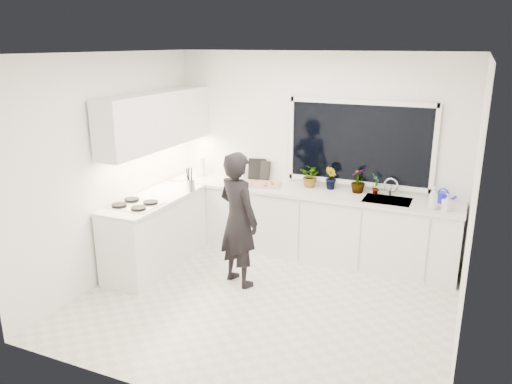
% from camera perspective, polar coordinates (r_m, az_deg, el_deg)
% --- Properties ---
extents(floor, '(4.00, 3.50, 0.02)m').
position_cam_1_polar(floor, '(5.75, 0.94, -12.55)').
color(floor, beige).
rests_on(floor, ground).
extents(wall_back, '(4.00, 0.02, 2.70)m').
position_cam_1_polar(wall_back, '(6.83, 6.76, 4.35)').
color(wall_back, white).
rests_on(wall_back, ground).
extents(wall_left, '(0.02, 3.50, 2.70)m').
position_cam_1_polar(wall_left, '(6.25, -16.25, 2.64)').
color(wall_left, white).
rests_on(wall_left, ground).
extents(wall_right, '(0.02, 3.50, 2.70)m').
position_cam_1_polar(wall_right, '(4.85, 23.50, -2.12)').
color(wall_right, white).
rests_on(wall_right, ground).
extents(ceiling, '(4.00, 3.50, 0.02)m').
position_cam_1_polar(ceiling, '(5.01, 1.09, 15.70)').
color(ceiling, white).
rests_on(ceiling, wall_back).
extents(window, '(1.80, 0.02, 1.00)m').
position_cam_1_polar(window, '(6.61, 11.72, 5.47)').
color(window, black).
rests_on(window, wall_back).
extents(base_cabinets_back, '(3.92, 0.58, 0.88)m').
position_cam_1_polar(base_cabinets_back, '(6.80, 5.72, -3.67)').
color(base_cabinets_back, white).
rests_on(base_cabinets_back, floor).
extents(base_cabinets_left, '(0.58, 1.60, 0.88)m').
position_cam_1_polar(base_cabinets_left, '(6.58, -11.39, -4.63)').
color(base_cabinets_left, white).
rests_on(base_cabinets_left, floor).
extents(countertop_back, '(3.94, 0.62, 0.04)m').
position_cam_1_polar(countertop_back, '(6.64, 5.81, 0.02)').
color(countertop_back, silver).
rests_on(countertop_back, base_cabinets_back).
extents(countertop_left, '(0.62, 1.60, 0.04)m').
position_cam_1_polar(countertop_left, '(6.43, -11.62, -0.81)').
color(countertop_left, silver).
rests_on(countertop_left, base_cabinets_left).
extents(upper_cabinets, '(0.34, 2.10, 0.70)m').
position_cam_1_polar(upper_cabinets, '(6.57, -11.21, 8.10)').
color(upper_cabinets, white).
rests_on(upper_cabinets, wall_left).
extents(sink, '(0.58, 0.42, 0.14)m').
position_cam_1_polar(sink, '(6.43, 14.75, -1.30)').
color(sink, silver).
rests_on(sink, countertop_back).
extents(faucet, '(0.03, 0.03, 0.22)m').
position_cam_1_polar(faucet, '(6.58, 15.14, 0.52)').
color(faucet, silver).
rests_on(faucet, countertop_back).
extents(stovetop, '(0.56, 0.48, 0.03)m').
position_cam_1_polar(stovetop, '(6.17, -13.65, -1.37)').
color(stovetop, black).
rests_on(stovetop, countertop_left).
extents(person, '(0.70, 0.59, 1.62)m').
position_cam_1_polar(person, '(5.85, -2.06, -3.16)').
color(person, black).
rests_on(person, floor).
extents(pizza_tray, '(0.51, 0.42, 0.03)m').
position_cam_1_polar(pizza_tray, '(6.81, 0.99, 0.84)').
color(pizza_tray, '#BCBCC1').
rests_on(pizza_tray, countertop_back).
extents(pizza, '(0.46, 0.38, 0.01)m').
position_cam_1_polar(pizza, '(6.81, 0.99, 0.98)').
color(pizza, red).
rests_on(pizza, pizza_tray).
extents(watering_can, '(0.15, 0.15, 0.13)m').
position_cam_1_polar(watering_can, '(6.50, 20.56, -0.59)').
color(watering_can, '#151BCC').
rests_on(watering_can, countertop_back).
extents(paper_towel_roll, '(0.12, 0.12, 0.26)m').
position_cam_1_polar(paper_towel_roll, '(7.36, -6.27, 2.87)').
color(paper_towel_roll, silver).
rests_on(paper_towel_roll, countertop_back).
extents(knife_block, '(0.16, 0.14, 0.22)m').
position_cam_1_polar(knife_block, '(7.16, -2.55, 2.40)').
color(knife_block, '#9D6C49').
rests_on(knife_block, countertop_back).
extents(utensil_crock, '(0.14, 0.14, 0.16)m').
position_cam_1_polar(utensil_crock, '(6.62, -7.56, 0.80)').
color(utensil_crock, silver).
rests_on(utensil_crock, countertop_left).
extents(picture_frame_large, '(0.22, 0.06, 0.28)m').
position_cam_1_polar(picture_frame_large, '(7.07, 0.81, 2.49)').
color(picture_frame_large, black).
rests_on(picture_frame_large, countertop_back).
extents(picture_frame_small, '(0.25, 0.06, 0.30)m').
position_cam_1_polar(picture_frame_small, '(7.11, 0.11, 2.64)').
color(picture_frame_small, black).
rests_on(picture_frame_small, countertop_back).
extents(herb_plants, '(1.08, 0.30, 0.32)m').
position_cam_1_polar(herb_plants, '(6.68, 8.54, 1.59)').
color(herb_plants, '#26662D').
rests_on(herb_plants, countertop_back).
extents(soap_bottles, '(0.28, 0.13, 0.27)m').
position_cam_1_polar(soap_bottles, '(6.19, 20.14, -0.82)').
color(soap_bottles, '#D8BF66').
rests_on(soap_bottles, countertop_back).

